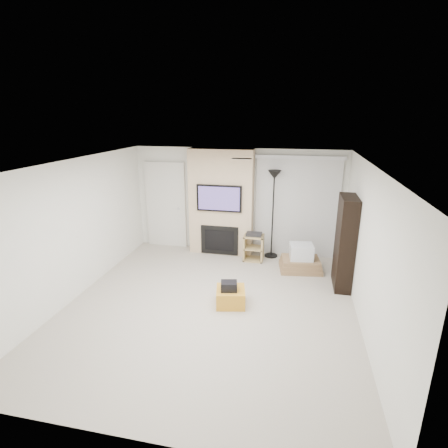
% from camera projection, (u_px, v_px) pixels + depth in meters
% --- Properties ---
extents(floor, '(5.00, 5.50, 0.00)m').
position_uv_depth(floor, '(210.00, 306.00, 6.18)').
color(floor, '#B4AA9A').
rests_on(floor, ground).
extents(ceiling, '(5.00, 5.50, 0.00)m').
position_uv_depth(ceiling, '(208.00, 164.00, 5.43)').
color(ceiling, white).
rests_on(ceiling, wall_back).
extents(wall_back, '(5.00, 0.00, 2.50)m').
position_uv_depth(wall_back, '(237.00, 201.00, 8.37)').
color(wall_back, white).
rests_on(wall_back, ground).
extents(wall_front, '(5.00, 0.00, 2.50)m').
position_uv_depth(wall_front, '(136.00, 339.00, 3.24)').
color(wall_front, white).
rests_on(wall_front, ground).
extents(wall_left, '(0.00, 5.50, 2.50)m').
position_uv_depth(wall_left, '(75.00, 230.00, 6.29)').
color(wall_left, white).
rests_on(wall_left, ground).
extents(wall_right, '(0.00, 5.50, 2.50)m').
position_uv_depth(wall_right, '(368.00, 251.00, 5.31)').
color(wall_right, white).
rests_on(wall_right, ground).
extents(hvac_vent, '(0.35, 0.18, 0.01)m').
position_uv_depth(hvac_vent, '(242.00, 159.00, 6.09)').
color(hvac_vent, silver).
rests_on(hvac_vent, ceiling).
extents(ottoman, '(0.59, 0.59, 0.30)m').
position_uv_depth(ottoman, '(231.00, 297.00, 6.19)').
color(ottoman, gold).
rests_on(ottoman, floor).
extents(black_bag, '(0.32, 0.27, 0.16)m').
position_uv_depth(black_bag, '(229.00, 286.00, 6.08)').
color(black_bag, black).
rests_on(black_bag, ottoman).
extents(fireplace_wall, '(1.50, 0.47, 2.50)m').
position_uv_depth(fireplace_wall, '(221.00, 203.00, 8.24)').
color(fireplace_wall, '#D1B28D').
rests_on(fireplace_wall, floor).
extents(entry_door, '(1.02, 0.11, 2.14)m').
position_uv_depth(entry_door, '(166.00, 205.00, 8.75)').
color(entry_door, silver).
rests_on(entry_door, floor).
extents(vertical_blinds, '(1.98, 0.10, 2.37)m').
position_uv_depth(vertical_blinds, '(297.00, 204.00, 8.04)').
color(vertical_blinds, silver).
rests_on(vertical_blinds, floor).
extents(floor_lamp, '(0.30, 0.30, 2.05)m').
position_uv_depth(floor_lamp, '(274.00, 190.00, 7.85)').
color(floor_lamp, black).
rests_on(floor_lamp, floor).
extents(av_stand, '(0.45, 0.38, 0.66)m').
position_uv_depth(av_stand, '(254.00, 246.00, 8.03)').
color(av_stand, tan).
rests_on(av_stand, floor).
extents(box_stack, '(0.95, 0.77, 0.59)m').
position_uv_depth(box_stack, '(301.00, 260.00, 7.54)').
color(box_stack, olive).
rests_on(box_stack, floor).
extents(bookshelf, '(0.30, 0.80, 1.80)m').
position_uv_depth(bookshelf, '(345.00, 243.00, 6.65)').
color(bookshelf, black).
rests_on(bookshelf, floor).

